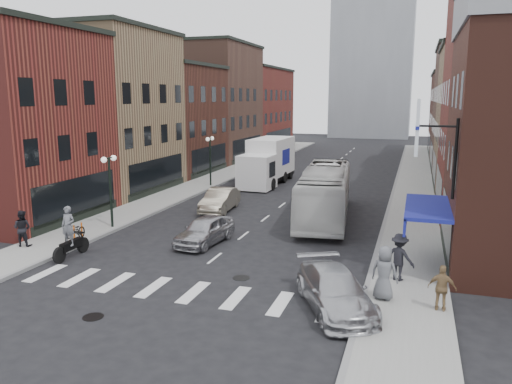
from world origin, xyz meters
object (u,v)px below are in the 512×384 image
(sedan_left_far, at_px, (220,200))
(ped_left_solo, at_px, (22,228))
(streetlamp_far, at_px, (210,152))
(box_truck, at_px, (267,162))
(ped_right_a, at_px, (399,257))
(motorcycle_rider, at_px, (69,234))
(billboard_sign, at_px, (420,128))
(transit_bus, at_px, (325,193))
(sedan_left_near, at_px, (205,230))
(parked_bicycle, at_px, (75,232))
(ped_right_b, at_px, (442,288))
(ped_right_c, at_px, (384,273))
(bike_rack, at_px, (78,232))
(curb_car, at_px, (335,291))
(streetlamp_near, at_px, (110,178))

(sedan_left_far, height_order, ped_left_solo, ped_left_solo)
(streetlamp_far, distance_m, box_truck, 5.01)
(streetlamp_far, bearing_deg, ped_right_a, -48.70)
(motorcycle_rider, height_order, ped_left_solo, motorcycle_rider)
(billboard_sign, height_order, transit_bus, billboard_sign)
(sedan_left_near, bearing_deg, parked_bicycle, -155.19)
(transit_bus, xyz_separation_m, ped_right_b, (6.18, -12.33, -0.64))
(parked_bicycle, xyz_separation_m, ped_right_c, (15.18, -2.75, 0.51))
(motorcycle_rider, relative_size, ped_right_c, 1.24)
(transit_bus, height_order, sedan_left_far, transit_bus)
(bike_rack, xyz_separation_m, motorcycle_rider, (1.30, -2.26, 0.59))
(billboard_sign, bearing_deg, transit_bus, 118.20)
(bike_rack, distance_m, curb_car, 14.34)
(bike_rack, bearing_deg, streetlamp_near, 85.76)
(motorcycle_rider, bearing_deg, sedan_left_near, 38.08)
(box_truck, bearing_deg, ped_left_solo, -103.61)
(ped_left_solo, bearing_deg, billboard_sign, 172.71)
(sedan_left_near, relative_size, ped_left_solo, 2.32)
(curb_car, distance_m, ped_right_c, 1.96)
(bike_rack, height_order, ped_left_solo, ped_left_solo)
(sedan_left_far, distance_m, curb_car, 16.08)
(bike_rack, relative_size, ped_left_solo, 0.45)
(parked_bicycle, bearing_deg, ped_left_solo, -149.48)
(streetlamp_far, height_order, transit_bus, streetlamp_far)
(sedan_left_far, xyz_separation_m, ped_right_c, (11.06, -11.86, 0.40))
(box_truck, relative_size, motorcycle_rider, 3.62)
(streetlamp_near, height_order, ped_right_c, streetlamp_near)
(box_truck, bearing_deg, streetlamp_far, -142.53)
(sedan_left_near, bearing_deg, streetlamp_near, 177.07)
(transit_bus, distance_m, ped_right_c, 12.67)
(sedan_left_far, bearing_deg, ped_right_c, -51.14)
(curb_car, bearing_deg, sedan_left_near, 115.11)
(parked_bicycle, xyz_separation_m, ped_right_b, (17.10, -3.15, 0.32))
(billboard_sign, relative_size, motorcycle_rider, 1.52)
(ped_right_c, bearing_deg, curb_car, 50.17)
(streetlamp_far, distance_m, ped_right_c, 24.94)
(billboard_sign, xyz_separation_m, ped_right_b, (1.01, -2.69, -5.19))
(bike_rack, xyz_separation_m, sedan_left_far, (4.22, 8.78, 0.18))
(sedan_left_far, bearing_deg, streetlamp_near, -127.60)
(billboard_sign, distance_m, sedan_left_far, 16.25)
(ped_left_solo, bearing_deg, streetlamp_far, -106.61)
(curb_car, distance_m, ped_left_solo, 15.69)
(transit_bus, relative_size, sedan_left_near, 2.77)
(ped_right_a, bearing_deg, curb_car, 80.62)
(parked_bicycle, height_order, ped_right_b, ped_right_b)
(transit_bus, height_order, ped_right_b, transit_bus)
(streetlamp_near, bearing_deg, transit_bus, 29.54)
(curb_car, relative_size, parked_bicycle, 2.67)
(streetlamp_far, relative_size, box_truck, 0.47)
(motorcycle_rider, bearing_deg, ped_left_solo, 170.89)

